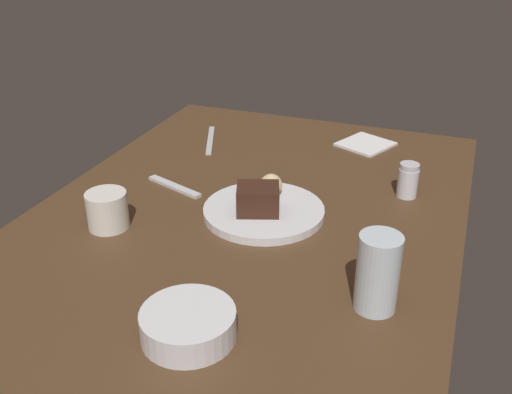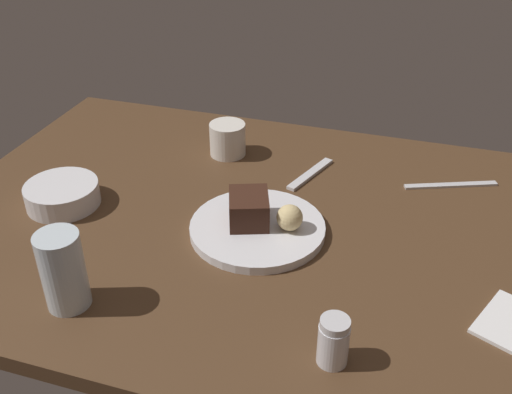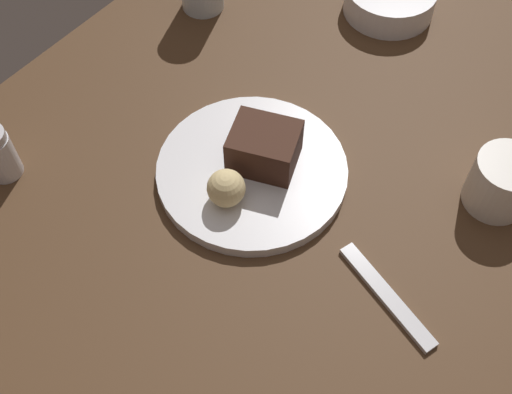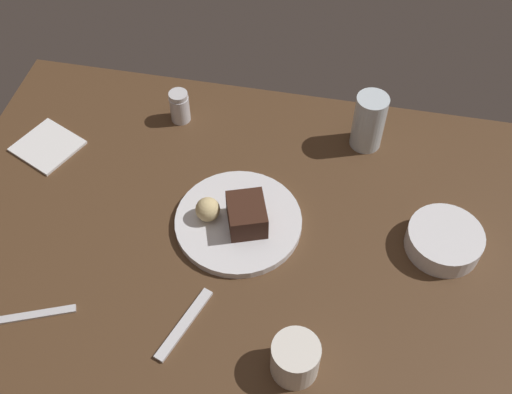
% 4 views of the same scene
% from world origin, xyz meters
% --- Properties ---
extents(dining_table, '(1.20, 0.84, 0.03)m').
position_xyz_m(dining_table, '(0.00, 0.00, 0.01)').
color(dining_table, '#4C331E').
rests_on(dining_table, ground).
extents(dessert_plate, '(0.24, 0.24, 0.02)m').
position_xyz_m(dessert_plate, '(-0.02, 0.04, 0.04)').
color(dessert_plate, silver).
rests_on(dessert_plate, dining_table).
extents(chocolate_cake_slice, '(0.09, 0.10, 0.05)m').
position_xyz_m(chocolate_cake_slice, '(-0.00, 0.03, 0.07)').
color(chocolate_cake_slice, '#381E14').
rests_on(chocolate_cake_slice, dessert_plate).
extents(bread_roll, '(0.05, 0.05, 0.05)m').
position_xyz_m(bread_roll, '(-0.08, 0.03, 0.07)').
color(bread_roll, '#DBC184').
rests_on(bread_roll, dessert_plate).
extents(coffee_cup, '(0.08, 0.08, 0.07)m').
position_xyz_m(coffee_cup, '(0.13, -0.23, 0.07)').
color(coffee_cup, silver).
rests_on(coffee_cup, dining_table).
extents(dessert_spoon, '(0.07, 0.15, 0.01)m').
position_xyz_m(dessert_spoon, '(-0.06, -0.19, 0.03)').
color(dessert_spoon, silver).
rests_on(dessert_spoon, dining_table).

